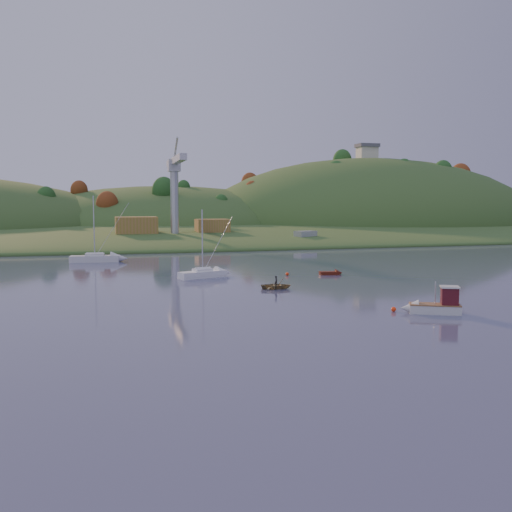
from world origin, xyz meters
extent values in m
plane|color=#333754|center=(0.00, 0.00, 0.00)|extent=(500.00, 500.00, 0.00)
cube|color=#30451B|center=(0.00, 230.00, 0.00)|extent=(620.00, 220.00, 1.50)
ellipsoid|color=#30451B|center=(0.00, 165.00, 0.00)|extent=(640.00, 150.00, 7.00)
ellipsoid|color=#30451B|center=(10.00, 210.00, 0.00)|extent=(140.00, 120.00, 36.00)
ellipsoid|color=#30451B|center=(95.00, 195.00, 0.00)|extent=(150.00, 130.00, 60.00)
cube|color=beige|center=(95.00, 195.00, 32.50)|extent=(8.00, 6.00, 5.00)
cube|color=#595960|center=(95.00, 195.00, 35.70)|extent=(9.00, 7.00, 1.50)
cube|color=slate|center=(5.00, 122.00, 1.20)|extent=(42.00, 16.00, 2.40)
cube|color=olive|center=(-8.00, 123.00, 4.80)|extent=(11.00, 8.00, 4.80)
cube|color=olive|center=(13.00, 124.00, 4.40)|extent=(9.00, 7.00, 4.00)
cylinder|color=#B7B7BC|center=(2.00, 120.00, 11.40)|extent=(2.20, 2.20, 18.00)
cube|color=#B7B7BC|center=(2.00, 120.00, 20.90)|extent=(3.20, 3.20, 3.20)
cube|color=#B7B7BC|center=(2.00, 111.00, 21.90)|extent=(1.80, 18.00, 1.60)
cube|color=#B7B7BC|center=(2.00, 125.00, 21.90)|extent=(1.80, 10.00, 1.60)
cube|color=silver|center=(14.69, 15.38, 0.44)|extent=(5.18, 3.71, 0.88)
cone|color=silver|center=(12.48, 16.44, 0.44)|extent=(2.31, 2.33, 1.76)
cube|color=brown|center=(14.69, 15.38, 0.90)|extent=(5.21, 3.76, 0.12)
cube|color=#4B1119|center=(15.93, 14.78, 1.76)|extent=(2.05, 2.00, 1.76)
cube|color=silver|center=(15.93, 14.78, 2.70)|extent=(2.31, 2.27, 0.15)
cylinder|color=silver|center=(14.69, 15.38, 2.06)|extent=(0.10, 0.10, 2.35)
cube|color=white|center=(-2.93, 48.23, 0.49)|extent=(7.50, 4.41, 0.99)
cube|color=white|center=(-2.93, 48.23, 1.04)|extent=(3.08, 2.42, 0.63)
cylinder|color=silver|center=(-2.93, 48.23, 5.48)|extent=(0.18, 0.18, 8.98)
cylinder|color=silver|center=(-2.93, 48.23, 1.29)|extent=(2.75, 1.06, 0.12)
cylinder|color=white|center=(-2.93, 48.23, 1.39)|extent=(2.49, 1.17, 0.36)
cube|color=silver|center=(-18.43, 75.46, 0.61)|extent=(9.06, 3.54, 1.22)
cube|color=silver|center=(-18.43, 75.46, 1.27)|extent=(3.50, 2.32, 0.77)
cylinder|color=silver|center=(-18.43, 75.46, 6.74)|extent=(0.18, 0.18, 11.05)
cylinder|color=silver|center=(-18.43, 75.46, 1.52)|extent=(3.53, 0.48, 0.12)
cylinder|color=silver|center=(-18.43, 75.46, 1.62)|extent=(3.11, 0.67, 0.36)
imported|color=olive|center=(4.29, 35.06, 0.40)|extent=(4.24, 3.31, 0.80)
imported|color=black|center=(4.29, 35.06, 0.72)|extent=(0.42, 0.57, 1.44)
cube|color=#51180B|center=(16.40, 46.66, 0.25)|extent=(3.16, 1.56, 0.51)
cone|color=#51180B|center=(17.91, 46.48, 0.25)|extent=(1.20, 1.33, 1.22)
cube|color=#525A6B|center=(35.00, 108.00, 0.89)|extent=(14.62, 10.32, 1.78)
cube|color=#B7B7BC|center=(35.00, 108.00, 2.37)|extent=(6.63, 5.19, 2.37)
sphere|color=#FF360D|center=(11.19, 17.25, 0.25)|extent=(0.50, 0.50, 0.50)
sphere|color=#FF360D|center=(9.85, 47.33, 0.25)|extent=(0.50, 0.50, 0.50)
camera|label=1|loc=(-17.09, -33.86, 10.96)|focal=40.00mm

